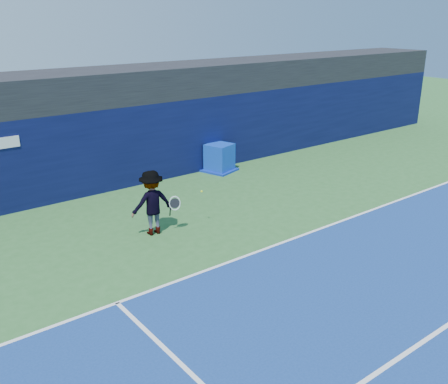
% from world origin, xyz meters
% --- Properties ---
extents(ground, '(80.00, 80.00, 0.00)m').
position_xyz_m(ground, '(0.00, 0.00, 0.00)').
color(ground, '#30662E').
rests_on(ground, ground).
extents(baseline, '(24.00, 0.10, 0.01)m').
position_xyz_m(baseline, '(0.00, 3.00, 0.01)').
color(baseline, white).
rests_on(baseline, ground).
extents(service_line, '(24.00, 0.10, 0.01)m').
position_xyz_m(service_line, '(0.00, -2.00, 0.01)').
color(service_line, white).
rests_on(service_line, ground).
extents(stadium_band, '(36.00, 3.00, 1.20)m').
position_xyz_m(stadium_band, '(0.00, 11.50, 3.60)').
color(stadium_band, black).
rests_on(stadium_band, back_wall_assembly).
extents(back_wall_assembly, '(36.00, 1.03, 3.00)m').
position_xyz_m(back_wall_assembly, '(-0.00, 10.50, 1.50)').
color(back_wall_assembly, '#090E36').
rests_on(back_wall_assembly, ground).
extents(equipment_cart, '(1.49, 1.49, 1.14)m').
position_xyz_m(equipment_cart, '(2.90, 9.60, 0.52)').
color(equipment_cart, '#0D36B7').
rests_on(equipment_cart, ground).
extents(tennis_player, '(1.43, 0.87, 1.93)m').
position_xyz_m(tennis_player, '(-2.42, 5.83, 0.96)').
color(tennis_player, white).
rests_on(tennis_player, ground).
extents(tennis_ball, '(0.06, 0.06, 0.06)m').
position_xyz_m(tennis_ball, '(-0.90, 5.48, 1.08)').
color(tennis_ball, '#D8EE1A').
rests_on(tennis_ball, ground).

